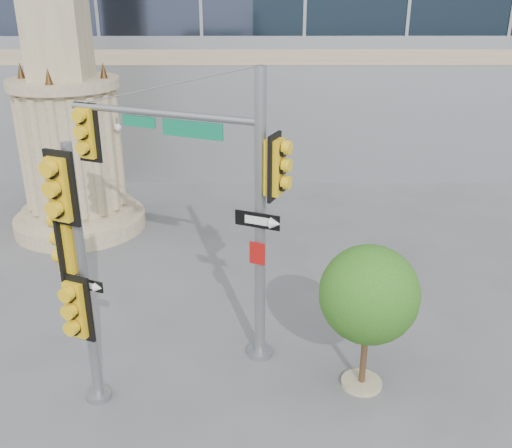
{
  "coord_description": "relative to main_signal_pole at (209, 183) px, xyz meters",
  "views": [
    {
      "loc": [
        -0.0,
        -9.37,
        7.74
      ],
      "look_at": [
        0.06,
        2.0,
        3.02
      ],
      "focal_mm": 40.0,
      "sensor_mm": 36.0,
      "label": 1
    }
  ],
  "objects": [
    {
      "name": "main_signal_pole",
      "position": [
        0.0,
        0.0,
        0.0
      ],
      "size": [
        4.68,
        2.36,
        6.41
      ],
      "rotation": [
        0.0,
        0.0,
        -0.41
      ],
      "color": "slate",
      "rests_on": "ground"
    },
    {
      "name": "street_tree",
      "position": [
        3.23,
        -1.53,
        -1.89
      ],
      "size": [
        2.03,
        1.98,
        3.16
      ],
      "color": "tan",
      "rests_on": "ground"
    },
    {
      "name": "ground",
      "position": [
        0.92,
        -1.96,
        -3.97
      ],
      "size": [
        120.0,
        120.0,
        0.0
      ],
      "primitive_type": "plane",
      "color": "#545456",
      "rests_on": "ground"
    },
    {
      "name": "monument",
      "position": [
        -5.08,
        7.04,
        1.55
      ],
      "size": [
        4.4,
        4.4,
        16.6
      ],
      "color": "tan",
      "rests_on": "ground"
    },
    {
      "name": "secondary_signal_pole",
      "position": [
        -2.34,
        -2.01,
        -0.84
      ],
      "size": [
        0.9,
        0.89,
        5.33
      ],
      "rotation": [
        0.0,
        0.0,
        -0.41
      ],
      "color": "slate",
      "rests_on": "ground"
    }
  ]
}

